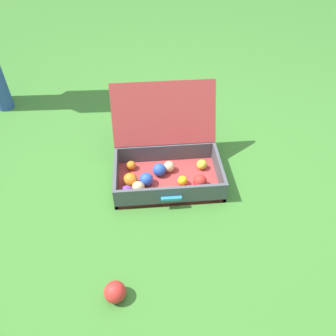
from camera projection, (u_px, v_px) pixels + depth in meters
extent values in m
plane|color=#3D7A2D|center=(179.00, 189.00, 1.90)|extent=(16.00, 16.00, 0.00)
cube|color=#B23838|center=(168.00, 181.00, 1.93)|extent=(0.61, 0.37, 0.03)
cube|color=#4C5156|center=(116.00, 177.00, 1.88)|extent=(0.02, 0.37, 0.14)
cube|color=#4C5156|center=(219.00, 171.00, 1.92)|extent=(0.02, 0.37, 0.14)
cube|color=#4C5156|center=(171.00, 196.00, 1.77)|extent=(0.57, 0.02, 0.14)
cube|color=#4C5156|center=(165.00, 154.00, 2.02)|extent=(0.57, 0.02, 0.14)
cube|color=#B23838|center=(164.00, 114.00, 1.93)|extent=(0.61, 0.18, 0.34)
cube|color=teal|center=(171.00, 199.00, 1.75)|extent=(0.11, 0.02, 0.02)
sphere|color=#D1B784|center=(138.00, 188.00, 1.83)|extent=(0.07, 0.07, 0.07)
sphere|color=blue|center=(159.00, 170.00, 1.93)|extent=(0.08, 0.08, 0.08)
sphere|color=red|center=(200.00, 181.00, 1.86)|extent=(0.08, 0.08, 0.08)
sphere|color=#CCDB38|center=(202.00, 165.00, 1.97)|extent=(0.06, 0.06, 0.06)
sphere|color=yellow|center=(183.00, 181.00, 1.88)|extent=(0.06, 0.06, 0.06)
sphere|color=blue|center=(146.00, 179.00, 1.87)|extent=(0.08, 0.08, 0.08)
sphere|color=orange|center=(131.00, 165.00, 1.97)|extent=(0.05, 0.05, 0.05)
sphere|color=purple|center=(127.00, 192.00, 1.80)|extent=(0.07, 0.07, 0.07)
sphere|color=orange|center=(130.00, 180.00, 1.86)|extent=(0.08, 0.08, 0.08)
sphere|color=#D1B784|center=(169.00, 167.00, 1.96)|extent=(0.07, 0.07, 0.07)
sphere|color=red|center=(115.00, 292.00, 1.40)|extent=(0.09, 0.09, 0.09)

